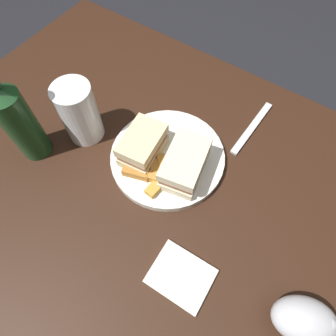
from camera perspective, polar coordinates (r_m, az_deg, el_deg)
ground_plane at (r=1.35m, az=0.04°, el=-17.82°), size 6.00×6.00×0.00m
dining_table at (r=0.98m, az=0.06°, el=-13.65°), size 1.24×0.83×0.76m
plate at (r=0.65m, az=-0.09°, el=2.19°), size 0.25×0.25×0.02m
sandwich_half_left at (r=0.62m, az=-5.06°, el=4.45°), size 0.08×0.12×0.06m
sandwich_half_right at (r=0.60m, az=3.32°, el=0.81°), size 0.10×0.14×0.06m
potato_wedge_front at (r=0.60m, az=-2.26°, el=-3.50°), size 0.03×0.05×0.01m
potato_wedge_middle at (r=0.61m, az=-6.40°, el=-0.89°), size 0.06×0.04×0.02m
potato_wedge_back at (r=0.61m, az=-5.43°, el=-0.73°), size 0.05×0.02×0.02m
potato_wedge_left_edge at (r=0.61m, az=-0.88°, el=0.23°), size 0.05×0.05×0.02m
potato_wedge_right_edge at (r=0.62m, az=-2.85°, el=0.67°), size 0.04×0.04×0.02m
potato_wedge_stray at (r=0.61m, az=-2.30°, el=-0.68°), size 0.03×0.05×0.02m
pint_glass at (r=0.68m, az=-16.90°, el=9.84°), size 0.08×0.08×0.14m
gravy_boat at (r=0.57m, az=25.41°, el=-25.47°), size 0.13×0.11×0.07m
cider_bottle at (r=0.66m, az=-27.62°, el=8.45°), size 0.07×0.07×0.27m
napkin at (r=0.57m, az=2.56°, el=-20.54°), size 0.11×0.09×0.01m
fork at (r=0.73m, az=16.25°, el=7.66°), size 0.02×0.18×0.01m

